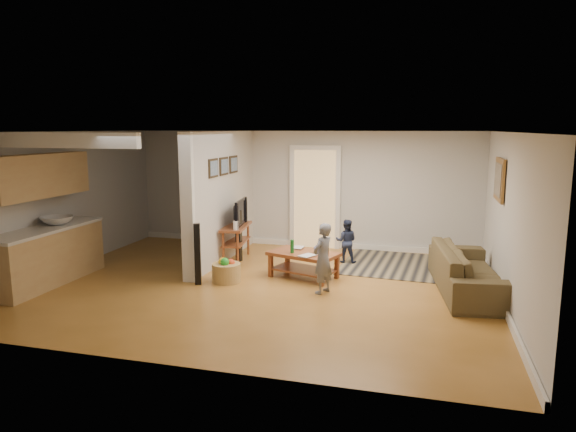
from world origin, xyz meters
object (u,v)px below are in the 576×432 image
object	(u,v)px
coffee_table	(305,258)
sofa	(468,291)
speaker_left	(198,254)
child	(322,293)
speaker_right	(239,236)
toddler	(346,262)
tv_console	(237,229)
toy_basket	(226,271)

from	to	relation	value
coffee_table	sofa	bearing A→B (deg)	-1.70
speaker_left	child	xyz separation A→B (m)	(2.08, 0.09, -0.51)
speaker_left	speaker_right	bearing A→B (deg)	65.48
sofa	toddler	xyz separation A→B (m)	(-2.14, 1.27, 0.00)
tv_console	child	xyz separation A→B (m)	(2.02, -1.56, -0.63)
sofa	tv_console	xyz separation A→B (m)	(-4.24, 0.90, 0.63)
speaker_left	toddler	distance (m)	3.00
sofa	speaker_right	xyz separation A→B (m)	(-4.17, 0.85, 0.50)
tv_console	child	bearing A→B (deg)	-45.32
sofa	speaker_right	distance (m)	4.29
speaker_right	toy_basket	distance (m)	1.41
tv_console	speaker_left	world-z (taller)	speaker_left
tv_console	speaker_left	distance (m)	1.66
toy_basket	child	size ratio (longest dim) A/B	0.43
tv_console	speaker_right	bearing A→B (deg)	-46.93
tv_console	toddler	world-z (taller)	tv_console
sofa	speaker_right	bearing A→B (deg)	71.08
tv_console	toy_basket	world-z (taller)	tv_console
toddler	speaker_right	bearing A→B (deg)	8.39
speaker_left	speaker_right	size ratio (longest dim) A/B	1.03
speaker_left	tv_console	bearing A→B (deg)	67.79
toddler	coffee_table	bearing A→B (deg)	62.42
coffee_table	child	xyz separation A→B (m)	(0.46, -0.74, -0.35)
speaker_left	child	distance (m)	2.14
coffee_table	tv_console	xyz separation A→B (m)	(-1.56, 0.82, 0.28)
child	toddler	xyz separation A→B (m)	(0.08, 1.93, 0.00)
speaker_right	toy_basket	bearing A→B (deg)	-72.73
sofa	speaker_left	size ratio (longest dim) A/B	2.32
coffee_table	toddler	world-z (taller)	coffee_table
coffee_table	child	distance (m)	0.94
speaker_left	toddler	world-z (taller)	speaker_left
tv_console	toddler	xyz separation A→B (m)	(2.09, 0.37, -0.63)
speaker_left	speaker_right	xyz separation A→B (m)	(0.13, 1.60, -0.02)
speaker_left	toy_basket	size ratio (longest dim) A/B	2.13
coffee_table	child	size ratio (longest dim) A/B	1.16
sofa	speaker_left	xyz separation A→B (m)	(-4.30, -0.75, 0.51)
sofa	coffee_table	world-z (taller)	coffee_table
sofa	tv_console	bearing A→B (deg)	70.58
tv_console	speaker_left	bearing A→B (deg)	-99.76
coffee_table	speaker_right	size ratio (longest dim) A/B	1.30
tv_console	toddler	bearing A→B (deg)	2.34
sofa	toddler	distance (m)	2.49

